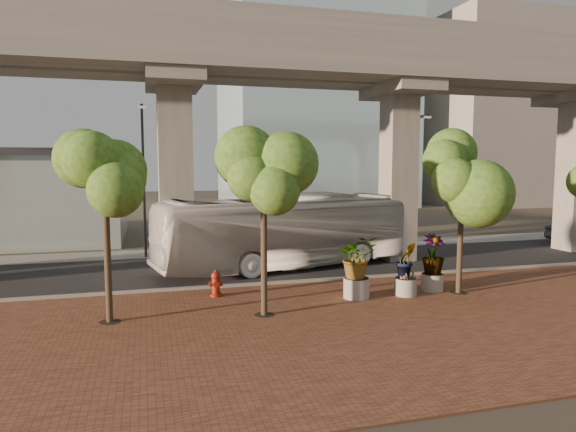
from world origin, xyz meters
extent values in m
plane|color=#3C372B|center=(0.00, 0.00, 0.00)|extent=(160.00, 160.00, 0.00)
cube|color=brown|center=(0.00, -8.00, 0.03)|extent=(70.00, 13.00, 0.06)
cube|color=black|center=(0.00, 2.00, 0.02)|extent=(90.00, 8.00, 0.04)
cube|color=gray|center=(0.00, -2.00, 0.08)|extent=(70.00, 0.25, 0.16)
cube|color=gray|center=(0.00, 7.50, 0.03)|extent=(90.00, 3.00, 0.06)
cube|color=gray|center=(0.00, 0.40, 10.50)|extent=(72.00, 2.40, 1.80)
cube|color=gray|center=(0.00, 3.60, 10.50)|extent=(72.00, 2.40, 1.80)
cube|color=gray|center=(0.00, -0.70, 11.90)|extent=(72.00, 0.12, 1.00)
cube|color=gray|center=(0.00, 4.70, 11.90)|extent=(72.00, 0.12, 1.00)
cube|color=gray|center=(38.00, 36.00, 12.00)|extent=(18.00, 16.00, 24.00)
imported|color=silver|center=(-0.51, 1.43, 1.89)|extent=(13.90, 5.95, 3.77)
cylinder|color=maroon|center=(-4.82, -3.43, 0.11)|extent=(0.48, 0.48, 0.11)
cylinder|color=maroon|center=(-4.82, -3.43, 0.50)|extent=(0.32, 0.32, 0.77)
sphere|color=maroon|center=(-4.82, -3.43, 0.89)|extent=(0.37, 0.37, 0.37)
cylinder|color=maroon|center=(-4.82, -3.43, 1.06)|extent=(0.11, 0.11, 0.13)
cylinder|color=maroon|center=(-4.82, -3.43, 0.57)|extent=(0.53, 0.21, 0.21)
cylinder|color=gray|center=(0.50, -5.18, 0.46)|extent=(1.02, 1.02, 0.79)
imported|color=#2B5416|center=(0.50, -5.18, 1.70)|extent=(2.26, 2.26, 1.70)
cylinder|color=#A9A199|center=(4.02, -4.94, 0.41)|extent=(0.91, 0.91, 0.71)
imported|color=#2B5416|center=(4.02, -4.94, 1.60)|extent=(2.22, 2.22, 1.67)
cylinder|color=gray|center=(2.58, -5.32, 0.41)|extent=(0.89, 0.89, 0.69)
imported|color=#2B5416|center=(2.58, -5.32, 1.49)|extent=(1.97, 1.97, 1.48)
cylinder|color=#463928|center=(-8.71, -5.83, 1.86)|extent=(0.22, 0.22, 3.61)
cylinder|color=black|center=(-8.71, -5.83, 0.07)|extent=(0.70, 0.70, 0.01)
cylinder|color=#463928|center=(-3.53, -6.45, 1.93)|extent=(0.22, 0.22, 3.75)
cylinder|color=black|center=(-3.53, -6.45, 0.07)|extent=(0.70, 0.70, 0.01)
cylinder|color=#463928|center=(4.87, -5.56, 1.85)|extent=(0.22, 0.22, 3.59)
cylinder|color=black|center=(4.87, -5.56, 0.07)|extent=(0.70, 0.70, 0.01)
cylinder|color=#313035|center=(-7.50, 6.38, 4.25)|extent=(0.15, 0.15, 8.43)
cube|color=#313035|center=(-7.50, 5.85, 8.47)|extent=(0.16, 1.05, 0.16)
cube|color=silver|center=(-7.50, 5.33, 8.36)|extent=(0.42, 0.21, 0.13)
cylinder|color=#2E2D33|center=(9.75, 6.47, 4.20)|extent=(0.15, 0.15, 8.32)
cube|color=#2E2D33|center=(9.75, 5.95, 8.36)|extent=(0.16, 1.04, 0.16)
cube|color=silver|center=(9.75, 5.43, 8.26)|extent=(0.42, 0.21, 0.12)
camera|label=1|loc=(-7.46, -23.58, 5.34)|focal=32.00mm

